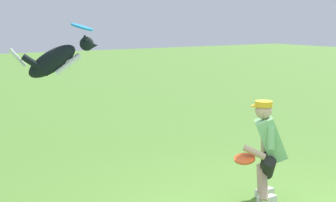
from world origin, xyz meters
TOP-DOWN VIEW (x-y plane):
  - person at (-0.44, -0.63)m, footprint 0.71×0.60m
  - dog at (1.85, -1.87)m, footprint 1.01×0.45m
  - frisbee_flying at (1.54, -1.80)m, footprint 0.29×0.28m
  - frisbee_held at (-0.05, -0.62)m, footprint 0.28×0.27m

SIDE VIEW (x-z plane):
  - frisbee_held at x=-0.05m, z-range 0.55..0.67m
  - person at x=-0.44m, z-range 0.05..1.34m
  - dog at x=1.85m, z-range 1.54..2.12m
  - frisbee_flying at x=1.54m, z-range 2.15..2.28m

